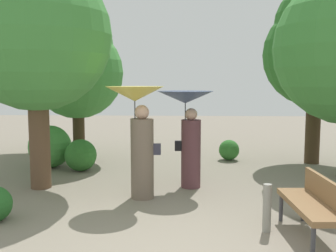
% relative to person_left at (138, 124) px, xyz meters
% --- Properties ---
extents(ground_plane, '(40.00, 40.00, 0.00)m').
position_rel_person_left_xyz_m(ground_plane, '(0.52, -2.32, -1.38)').
color(ground_plane, gray).
extents(person_left, '(1.06, 1.06, 2.06)m').
position_rel_person_left_xyz_m(person_left, '(0.00, 0.00, 0.00)').
color(person_left, '#6B5B4C').
rests_on(person_left, ground).
extents(person_right, '(1.13, 1.13, 1.96)m').
position_rel_person_left_xyz_m(person_right, '(0.90, 0.79, -0.01)').
color(person_right, '#563338').
rests_on(person_right, ground).
extents(park_bench, '(0.56, 1.52, 0.83)m').
position_rel_person_left_xyz_m(park_bench, '(2.62, -1.77, -0.86)').
color(park_bench, '#38383D').
rests_on(park_bench, ground).
extents(tree_near_left, '(2.97, 2.97, 5.05)m').
position_rel_person_left_xyz_m(tree_near_left, '(-2.07, 0.62, 1.92)').
color(tree_near_left, brown).
rests_on(tree_near_left, ground).
extents(tree_near_right, '(2.69, 2.69, 4.67)m').
position_rel_person_left_xyz_m(tree_near_right, '(4.20, 3.32, 1.70)').
color(tree_near_right, '#42301E').
rests_on(tree_near_right, ground).
extents(tree_mid_left, '(2.46, 2.46, 4.00)m').
position_rel_person_left_xyz_m(tree_mid_left, '(-2.04, 3.41, 1.21)').
color(tree_mid_left, '#42301E').
rests_on(tree_mid_left, ground).
extents(tree_far_back, '(2.30, 2.30, 4.30)m').
position_rel_person_left_xyz_m(tree_far_back, '(-3.66, 4.61, 1.51)').
color(tree_far_back, brown).
rests_on(tree_far_back, ground).
extents(bush_path_left, '(0.56, 0.56, 0.56)m').
position_rel_person_left_xyz_m(bush_path_left, '(2.06, 3.64, -1.10)').
color(bush_path_left, '#2D6B28').
rests_on(bush_path_left, ground).
extents(bush_path_right, '(1.06, 1.06, 1.06)m').
position_rel_person_left_xyz_m(bush_path_right, '(-2.53, 2.50, -0.85)').
color(bush_path_right, '#428C3D').
rests_on(bush_path_right, ground).
extents(bush_behind_bench, '(0.77, 0.77, 0.77)m').
position_rel_person_left_xyz_m(bush_behind_bench, '(-1.66, 2.15, -0.99)').
color(bush_behind_bench, '#2D6B28').
rests_on(bush_behind_bench, ground).
extents(path_marker_post, '(0.12, 0.12, 0.70)m').
position_rel_person_left_xyz_m(path_marker_post, '(2.02, -1.57, -1.03)').
color(path_marker_post, gray).
rests_on(path_marker_post, ground).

